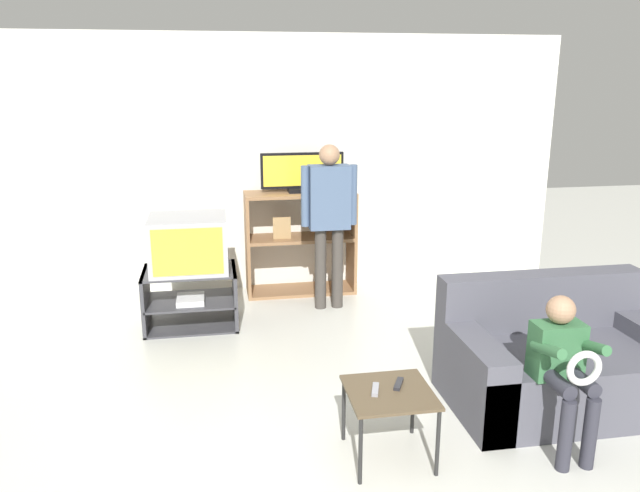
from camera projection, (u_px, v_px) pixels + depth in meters
The scene contains 11 objects.
wall_back at pixel (260, 165), 6.40m from camera, with size 6.40×0.06×2.60m.
tv_stand at pixel (191, 298), 5.59m from camera, with size 0.82×0.55×0.52m.
television_main at pixel (189, 243), 5.47m from camera, with size 0.67×0.58×0.48m.
media_shelf at pixel (300, 242), 6.40m from camera, with size 1.12×0.41×1.06m.
television_flat at pixel (302, 173), 6.24m from camera, with size 0.84×0.20×0.39m.
snack_table at pixel (389, 398), 3.60m from camera, with size 0.49×0.49×0.43m.
remote_control_black at pixel (399, 384), 3.65m from camera, with size 0.04×0.14×0.02m, color #232328.
remote_control_white at pixel (375, 389), 3.59m from camera, with size 0.04×0.14×0.02m, color gray.
couch at pixel (558, 363), 4.26m from camera, with size 1.50×0.89×0.84m.
person_standing_adult at pixel (329, 211), 5.85m from camera, with size 0.53×0.20×1.58m.
person_seated_child at pixel (564, 362), 3.65m from camera, with size 0.33×0.43×0.94m.
Camera 1 is at (-0.48, -2.50, 2.18)m, focal length 35.00 mm.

